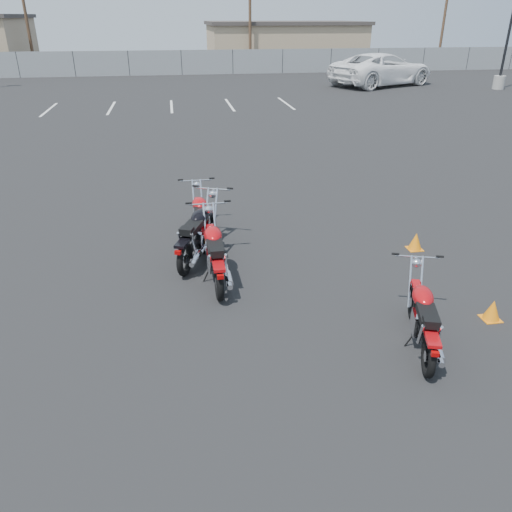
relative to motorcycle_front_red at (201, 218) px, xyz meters
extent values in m
plane|color=black|center=(0.56, -2.93, -0.46)|extent=(120.00, 120.00, 0.00)
torus|color=black|center=(-0.02, 0.71, -0.17)|extent=(0.11, 0.59, 0.58)
cylinder|color=silver|center=(-0.02, 0.71, -0.17)|extent=(0.10, 0.16, 0.16)
torus|color=black|center=(0.00, -0.70, -0.17)|extent=(0.11, 0.59, 0.58)
cylinder|color=silver|center=(0.00, -0.70, -0.17)|extent=(0.10, 0.16, 0.16)
cube|color=black|center=(-0.01, 0.01, -0.13)|extent=(0.11, 1.02, 0.06)
cube|color=silver|center=(-0.01, -0.04, -0.07)|extent=(0.28, 0.37, 0.29)
cylinder|color=silver|center=(-0.01, -0.04, 0.10)|extent=(0.20, 0.25, 0.26)
ellipsoid|color=#B20A0F|center=(-0.01, 0.18, 0.24)|extent=(0.30, 0.57, 0.25)
cube|color=black|center=(-0.01, -0.28, 0.22)|extent=(0.26, 0.54, 0.10)
cube|color=black|center=(0.00, -0.53, 0.26)|extent=(0.22, 0.18, 0.12)
cube|color=#B20A0F|center=(0.00, -0.72, 0.14)|extent=(0.18, 0.41, 0.05)
cube|color=#B20A0F|center=(-0.02, 0.71, 0.14)|extent=(0.13, 0.33, 0.04)
cylinder|color=silver|center=(0.11, -0.55, 0.08)|extent=(0.05, 0.18, 0.38)
cylinder|color=silver|center=(-0.12, -0.55, 0.08)|extent=(0.05, 0.18, 0.38)
cylinder|color=silver|center=(0.15, -0.28, -0.19)|extent=(0.10, 1.08, 0.13)
cylinder|color=silver|center=(0.15, -0.60, -0.17)|extent=(0.12, 0.35, 0.13)
cylinder|color=silver|center=(0.07, 0.83, 0.14)|extent=(0.05, 0.39, 0.77)
cylinder|color=silver|center=(-0.10, 0.83, 0.14)|extent=(0.05, 0.39, 0.77)
sphere|color=silver|center=(-0.02, 0.99, 0.40)|extent=(0.16, 0.16, 0.16)
cylinder|color=silver|center=(-0.02, 1.01, 0.49)|extent=(0.68, 0.04, 0.03)
cylinder|color=black|center=(0.32, 0.99, 0.53)|extent=(0.12, 0.04, 0.04)
cylinder|color=black|center=(-0.36, 0.98, 0.53)|extent=(0.12, 0.04, 0.04)
cylinder|color=black|center=(-0.15, -0.09, -0.31)|extent=(0.15, 0.02, 0.29)
cube|color=#990505|center=(0.00, -0.97, 0.08)|extent=(0.10, 0.06, 0.06)
torus|color=black|center=(0.16, -0.14, -0.15)|extent=(0.34, 0.63, 0.63)
cylinder|color=silver|center=(0.16, -0.14, -0.15)|extent=(0.16, 0.19, 0.17)
torus|color=black|center=(-0.40, -1.56, -0.15)|extent=(0.34, 0.63, 0.63)
cylinder|color=silver|center=(-0.40, -1.56, -0.15)|extent=(0.16, 0.19, 0.17)
cube|color=black|center=(-0.12, -0.85, -0.10)|extent=(0.50, 1.06, 0.06)
cube|color=silver|center=(-0.14, -0.90, -0.04)|extent=(0.42, 0.48, 0.31)
cylinder|color=silver|center=(-0.14, -0.90, 0.15)|extent=(0.29, 0.32, 0.28)
ellipsoid|color=black|center=(-0.05, -0.68, 0.29)|extent=(0.52, 0.68, 0.27)
cube|color=black|center=(-0.23, -1.14, 0.27)|extent=(0.46, 0.64, 0.10)
cube|color=black|center=(-0.33, -1.39, 0.31)|extent=(0.28, 0.26, 0.13)
cube|color=black|center=(-0.40, -1.58, 0.18)|extent=(0.34, 0.48, 0.05)
cube|color=black|center=(0.16, -0.14, 0.18)|extent=(0.26, 0.38, 0.04)
cylinder|color=silver|center=(-0.22, -1.46, 0.12)|extent=(0.12, 0.20, 0.41)
cylinder|color=silver|center=(-0.46, -1.36, 0.12)|extent=(0.12, 0.20, 0.41)
cylinder|color=silver|center=(-0.08, -1.20, -0.17)|extent=(0.51, 1.11, 0.13)
cylinder|color=silver|center=(-0.20, -1.52, -0.15)|extent=(0.25, 0.39, 0.14)
cylinder|color=silver|center=(0.30, -0.06, 0.19)|extent=(0.20, 0.41, 0.83)
cylinder|color=silver|center=(0.12, 0.01, 0.19)|extent=(0.20, 0.41, 0.83)
sphere|color=silver|center=(0.27, 0.13, 0.46)|extent=(0.22, 0.22, 0.17)
cylinder|color=silver|center=(0.28, 0.15, 0.57)|extent=(0.69, 0.30, 0.03)
cylinder|color=black|center=(0.61, -0.01, 0.61)|extent=(0.13, 0.08, 0.04)
cylinder|color=black|center=(-0.07, 0.26, 0.61)|extent=(0.13, 0.08, 0.04)
cylinder|color=black|center=(-0.29, -0.89, -0.30)|extent=(0.16, 0.08, 0.31)
cube|color=#990505|center=(-0.50, -1.83, 0.12)|extent=(0.12, 0.10, 0.06)
torus|color=black|center=(0.12, -1.01, -0.15)|extent=(0.12, 0.62, 0.62)
cylinder|color=silver|center=(0.12, -1.01, -0.15)|extent=(0.10, 0.17, 0.17)
torus|color=black|center=(0.12, -2.51, -0.15)|extent=(0.12, 0.62, 0.62)
cylinder|color=silver|center=(0.12, -2.51, -0.15)|extent=(0.10, 0.17, 0.17)
cube|color=black|center=(0.12, -1.76, -0.11)|extent=(0.11, 1.09, 0.06)
cube|color=silver|center=(0.12, -1.81, -0.05)|extent=(0.29, 0.39, 0.31)
cylinder|color=silver|center=(0.12, -1.81, 0.14)|extent=(0.21, 0.26, 0.27)
ellipsoid|color=#B20A0F|center=(0.12, -1.58, 0.29)|extent=(0.32, 0.60, 0.27)
cube|color=black|center=(0.12, -2.07, 0.26)|extent=(0.27, 0.57, 0.10)
cube|color=black|center=(0.12, -2.33, 0.31)|extent=(0.23, 0.19, 0.12)
cube|color=#B20A0F|center=(0.12, -2.53, 0.18)|extent=(0.19, 0.44, 0.05)
cube|color=#B20A0F|center=(0.12, -1.01, 0.18)|extent=(0.14, 0.35, 0.04)
cylinder|color=silver|center=(0.24, -2.36, 0.11)|extent=(0.05, 0.19, 0.41)
cylinder|color=silver|center=(0.00, -2.36, 0.11)|extent=(0.05, 0.19, 0.41)
cylinder|color=silver|center=(0.29, -2.07, -0.17)|extent=(0.10, 1.14, 0.13)
cylinder|color=silver|center=(0.29, -2.40, -0.15)|extent=(0.13, 0.37, 0.14)
cylinder|color=silver|center=(0.21, -0.89, 0.18)|extent=(0.05, 0.41, 0.82)
cylinder|color=silver|center=(0.02, -0.89, 0.18)|extent=(0.05, 0.41, 0.82)
sphere|color=silver|center=(0.11, -0.72, 0.45)|extent=(0.17, 0.17, 0.17)
cylinder|color=silver|center=(0.11, -0.70, 0.55)|extent=(0.73, 0.03, 0.03)
cylinder|color=black|center=(0.48, -0.72, 0.60)|extent=(0.12, 0.04, 0.04)
cylinder|color=black|center=(-0.25, -0.72, 0.60)|extent=(0.12, 0.04, 0.04)
cylinder|color=black|center=(-0.03, -1.87, -0.31)|extent=(0.16, 0.03, 0.31)
cube|color=#990505|center=(0.12, -2.80, 0.11)|extent=(0.10, 0.06, 0.06)
torus|color=black|center=(2.99, -3.55, -0.18)|extent=(0.27, 0.56, 0.56)
cylinder|color=silver|center=(2.99, -3.55, -0.18)|extent=(0.13, 0.17, 0.15)
torus|color=black|center=(2.58, -4.84, -0.18)|extent=(0.27, 0.56, 0.56)
cylinder|color=silver|center=(2.58, -4.84, -0.18)|extent=(0.13, 0.17, 0.15)
cube|color=black|center=(2.79, -4.20, -0.14)|extent=(0.38, 0.96, 0.06)
cube|color=silver|center=(2.77, -4.24, -0.09)|extent=(0.36, 0.42, 0.28)
cylinder|color=silver|center=(2.77, -4.24, 0.08)|extent=(0.25, 0.28, 0.25)
ellipsoid|color=#B20A0F|center=(2.84, -4.04, 0.21)|extent=(0.43, 0.60, 0.24)
cube|color=black|center=(2.70, -4.46, 0.19)|extent=(0.39, 0.56, 0.09)
cube|color=black|center=(2.63, -4.68, 0.23)|extent=(0.25, 0.22, 0.11)
cube|color=#B20A0F|center=(2.58, -4.86, 0.11)|extent=(0.28, 0.42, 0.05)
cube|color=#B20A0F|center=(2.99, -3.55, 0.11)|extent=(0.21, 0.34, 0.04)
cylinder|color=silver|center=(2.73, -4.74, 0.05)|extent=(0.10, 0.18, 0.37)
cylinder|color=silver|center=(2.52, -4.67, 0.05)|extent=(0.10, 0.18, 0.37)
cylinder|color=silver|center=(2.85, -4.51, -0.20)|extent=(0.39, 1.00, 0.12)
cylinder|color=silver|center=(2.76, -4.79, -0.18)|extent=(0.21, 0.35, 0.12)
cylinder|color=silver|center=(3.10, -3.47, 0.12)|extent=(0.15, 0.37, 0.73)
cylinder|color=silver|center=(2.94, -3.42, 0.12)|extent=(0.15, 0.37, 0.73)
sphere|color=silver|center=(3.07, -3.30, 0.36)|extent=(0.19, 0.19, 0.15)
cylinder|color=silver|center=(3.07, -3.29, 0.45)|extent=(0.63, 0.22, 0.03)
cylinder|color=black|center=(3.38, -3.40, 0.49)|extent=(0.12, 0.07, 0.03)
cylinder|color=black|center=(2.76, -3.21, 0.49)|extent=(0.12, 0.07, 0.03)
cylinder|color=black|center=(2.63, -4.25, -0.32)|extent=(0.15, 0.07, 0.28)
cube|color=#990505|center=(2.51, -5.09, 0.05)|extent=(0.11, 0.08, 0.06)
cone|color=orange|center=(4.15, -1.20, -0.28)|extent=(0.27, 0.27, 0.33)
cube|color=orange|center=(4.15, -1.20, -0.45)|extent=(0.29, 0.29, 0.01)
cone|color=orange|center=(4.17, -3.78, -0.29)|extent=(0.25, 0.25, 0.32)
cube|color=orange|center=(4.17, -3.78, -0.46)|extent=(0.27, 0.27, 0.01)
cylinder|color=#9A9792|center=(19.98, 20.43, -0.06)|extent=(0.70, 0.70, 0.80)
cube|color=gray|center=(0.56, 32.07, 0.44)|extent=(80.00, 0.04, 1.80)
cylinder|color=black|center=(-11.44, 32.07, 0.44)|extent=(0.06, 0.06, 1.80)
cylinder|color=black|center=(-7.44, 32.07, 0.44)|extent=(0.06, 0.06, 1.80)
cylinder|color=black|center=(-3.44, 32.07, 0.44)|extent=(0.06, 0.06, 1.80)
cylinder|color=black|center=(0.56, 32.07, 0.44)|extent=(0.06, 0.06, 1.80)
cylinder|color=black|center=(4.56, 32.07, 0.44)|extent=(0.06, 0.06, 1.80)
cylinder|color=black|center=(8.56, 32.07, 0.44)|extent=(0.06, 0.06, 1.80)
cylinder|color=black|center=(12.56, 32.07, 0.44)|extent=(0.06, 0.06, 1.80)
cylinder|color=black|center=(16.56, 32.07, 0.44)|extent=(0.06, 0.06, 1.80)
cylinder|color=black|center=(20.56, 32.07, 0.44)|extent=(0.06, 0.06, 1.80)
cylinder|color=black|center=(24.56, 32.07, 0.44)|extent=(0.06, 0.06, 1.80)
cylinder|color=black|center=(28.56, 32.07, 0.44)|extent=(0.06, 0.06, 1.80)
cube|color=tan|center=(10.56, 41.07, 1.24)|extent=(14.00, 9.00, 3.40)
cube|color=#423B37|center=(10.56, 41.07, 3.09)|extent=(14.40, 9.40, 0.30)
cylinder|color=#452F20|center=(-11.44, 37.07, 4.04)|extent=(0.24, 0.24, 9.00)
cylinder|color=#452F20|center=(6.56, 36.07, 4.04)|extent=(0.24, 0.24, 9.00)
cylinder|color=#452F20|center=(24.56, 37.07, 4.04)|extent=(0.24, 0.24, 9.00)
cube|color=silver|center=(-6.44, 17.07, -0.46)|extent=(0.12, 4.00, 0.01)
cube|color=silver|center=(-3.44, 17.07, -0.46)|extent=(0.12, 4.00, 0.01)
cube|color=silver|center=(-0.44, 17.07, -0.46)|extent=(0.12, 4.00, 0.01)
cube|color=silver|center=(2.56, 17.07, -0.46)|extent=(0.12, 4.00, 0.01)
cube|color=silver|center=(5.56, 17.07, -0.46)|extent=(0.12, 4.00, 0.01)
imported|color=white|center=(13.34, 23.33, 1.13)|extent=(6.53, 9.01, 3.18)
camera|label=1|loc=(-0.43, -9.59, 3.75)|focal=35.00mm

